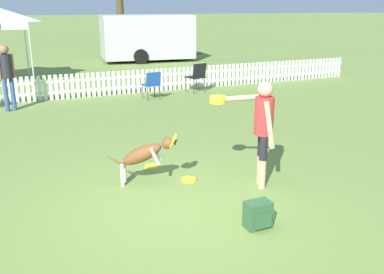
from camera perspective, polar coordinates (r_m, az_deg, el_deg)
ground_plane at (r=5.81m, az=-1.80°, el=-9.77°), size 240.00×240.00×0.00m
handler_person at (r=6.34m, az=9.04°, el=2.06°), size 0.81×0.93×1.59m
leaping_dog at (r=6.47m, az=-6.26°, el=-2.20°), size 1.07×0.60×0.81m
frisbee_near_handler at (r=7.31m, az=-5.38°, el=-3.89°), size 0.24×0.24×0.02m
frisbee_near_dog at (r=6.74m, az=-0.46°, el=-5.69°), size 0.24×0.24×0.02m
backpack_on_grass at (r=5.39m, az=8.81°, el=-10.23°), size 0.32×0.25×0.34m
picket_fence at (r=13.09m, az=-14.99°, el=6.63°), size 19.78×0.04×0.72m
folding_chair_center at (r=13.41m, az=0.67°, el=8.28°), size 0.60×0.62×0.92m
folding_chair_green_right at (r=12.47m, az=-5.35°, el=7.20°), size 0.48×0.50×0.81m
spectator_standing at (r=11.90m, az=-23.50°, el=8.04°), size 0.40×0.27×1.69m
equipment_trailer at (r=21.45m, az=-6.03°, el=13.17°), size 5.21×2.78×2.18m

